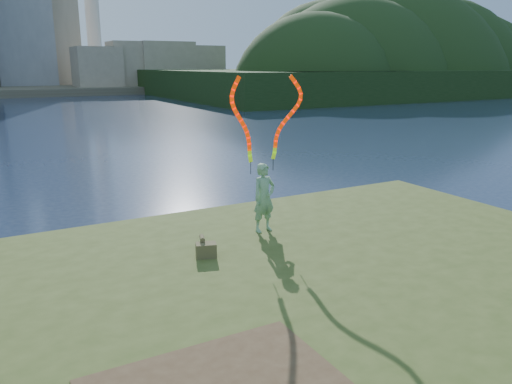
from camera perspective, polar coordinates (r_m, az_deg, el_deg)
ground at (r=10.18m, az=0.50°, el=-13.74°), size 320.00×320.00×0.00m
grassy_knoll at (r=8.36m, az=8.63°, el=-18.04°), size 20.00×18.00×0.80m
far_shore at (r=103.01m, az=-26.81°, el=10.50°), size 320.00×40.00×1.20m
wooded_hill at (r=93.33m, az=14.80°, el=11.02°), size 78.00×50.00×63.00m
woman_with_ribbons at (r=12.05m, az=0.87°, el=1.91°), size 2.06×0.51×4.07m
canvas_bag at (r=10.77m, az=-5.76°, el=-6.53°), size 0.50×0.56×0.41m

